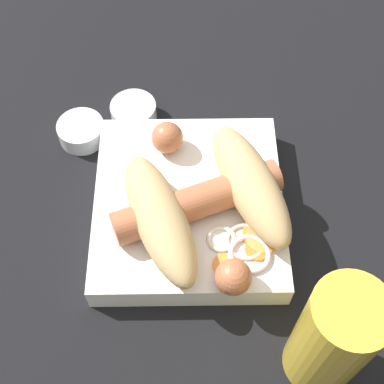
# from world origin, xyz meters

# --- Properties ---
(ground_plane) EXTENTS (3.00, 3.00, 0.00)m
(ground_plane) POSITION_xyz_m (0.00, 0.00, 0.00)
(ground_plane) COLOR black
(food_tray) EXTENTS (0.20, 0.19, 0.03)m
(food_tray) POSITION_xyz_m (0.00, 0.00, 0.02)
(food_tray) COLOR white
(food_tray) RESTS_ON ground_plane
(bread_roll) EXTENTS (0.19, 0.18, 0.05)m
(bread_roll) POSITION_xyz_m (0.02, 0.02, 0.05)
(bread_roll) COLOR tan
(bread_roll) RESTS_ON food_tray
(sausage) EXTENTS (0.19, 0.17, 0.03)m
(sausage) POSITION_xyz_m (0.02, 0.01, 0.05)
(sausage) COLOR #B26642
(sausage) RESTS_ON food_tray
(pickled_veggies) EXTENTS (0.07, 0.08, 0.01)m
(pickled_veggies) POSITION_xyz_m (0.06, 0.06, 0.03)
(pickled_veggies) COLOR orange
(pickled_veggies) RESTS_ON food_tray
(condiment_cup_near) EXTENTS (0.05, 0.05, 0.02)m
(condiment_cup_near) POSITION_xyz_m (-0.13, -0.06, 0.01)
(condiment_cup_near) COLOR silver
(condiment_cup_near) RESTS_ON ground_plane
(condiment_cup_far) EXTENTS (0.05, 0.05, 0.02)m
(condiment_cup_far) POSITION_xyz_m (-0.10, -0.12, 0.01)
(condiment_cup_far) COLOR silver
(condiment_cup_far) RESTS_ON ground_plane
(drink_glass) EXTENTS (0.06, 0.06, 0.14)m
(drink_glass) POSITION_xyz_m (0.16, 0.11, 0.07)
(drink_glass) COLOR gold
(drink_glass) RESTS_ON ground_plane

